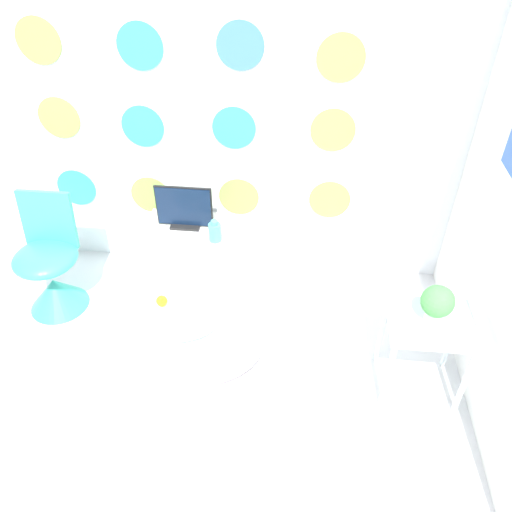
% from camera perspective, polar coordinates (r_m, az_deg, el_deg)
% --- Properties ---
extents(ground_plane, '(12.00, 12.00, 0.00)m').
position_cam_1_polar(ground_plane, '(2.98, -12.87, -21.23)').
color(ground_plane, silver).
extents(wall_back_dotted, '(4.65, 0.05, 2.60)m').
position_cam_1_polar(wall_back_dotted, '(3.44, -7.49, 17.08)').
color(wall_back_dotted, white).
rests_on(wall_back_dotted, ground_plane).
extents(rug, '(1.33, 0.84, 0.01)m').
position_cam_1_polar(rug, '(3.24, -7.11, -13.25)').
color(rug, silver).
rests_on(rug, ground_plane).
extents(bathtub, '(0.97, 0.65, 0.52)m').
position_cam_1_polar(bathtub, '(3.10, -8.08, -9.02)').
color(bathtub, white).
rests_on(bathtub, ground_plane).
extents(rubber_duck, '(0.07, 0.07, 0.08)m').
position_cam_1_polar(rubber_duck, '(2.91, -10.76, -5.02)').
color(rubber_duck, yellow).
rests_on(rubber_duck, bathtub).
extents(chair, '(0.43, 0.43, 0.84)m').
position_cam_1_polar(chair, '(3.74, -22.30, -1.98)').
color(chair, '#38B2A3').
rests_on(chair, ground_plane).
extents(tv_cabinet, '(0.59, 0.41, 0.48)m').
position_cam_1_polar(tv_cabinet, '(3.75, -7.69, 0.39)').
color(tv_cabinet, silver).
rests_on(tv_cabinet, ground_plane).
extents(tv, '(0.40, 0.12, 0.32)m').
position_cam_1_polar(tv, '(3.53, -8.20, 5.31)').
color(tv, black).
rests_on(tv, tv_cabinet).
extents(vase, '(0.09, 0.09, 0.16)m').
position_cam_1_polar(vase, '(3.41, -4.71, 2.78)').
color(vase, '#51B2AD').
rests_on(vase, tv_cabinet).
extents(side_table, '(0.47, 0.40, 0.55)m').
position_cam_1_polar(side_table, '(2.99, 19.02, -8.41)').
color(side_table, silver).
rests_on(side_table, ground_plane).
extents(potted_plant_left, '(0.18, 0.18, 0.24)m').
position_cam_1_polar(potted_plant_left, '(2.83, 20.00, -5.08)').
color(potted_plant_left, white).
rests_on(potted_plant_left, side_table).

